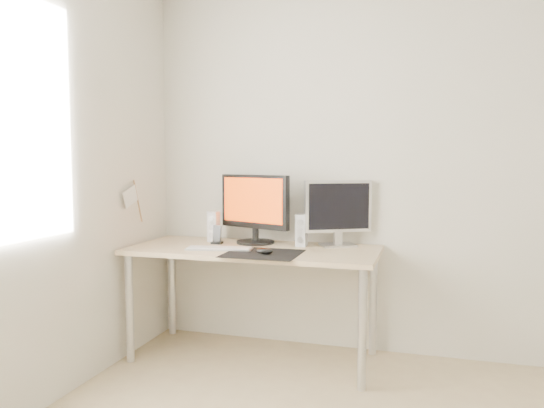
{
  "coord_description": "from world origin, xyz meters",
  "views": [
    {
      "loc": [
        0.16,
        -1.83,
        1.3
      ],
      "look_at": [
        -0.83,
        1.46,
        1.01
      ],
      "focal_mm": 35.0,
      "sensor_mm": 36.0,
      "label": 1
    }
  ],
  "objects_px": {
    "desk": "(254,260)",
    "second_monitor": "(338,210)",
    "main_monitor": "(255,206)",
    "phone_dock": "(217,238)",
    "keyboard": "(219,248)",
    "speaker_left": "(214,226)",
    "speaker_right": "(302,230)",
    "mouse": "(264,251)"
  },
  "relations": [
    {
      "from": "mouse",
      "to": "keyboard",
      "type": "height_order",
      "value": "mouse"
    },
    {
      "from": "second_monitor",
      "to": "main_monitor",
      "type": "bearing_deg",
      "value": -175.46
    },
    {
      "from": "main_monitor",
      "to": "desk",
      "type": "bearing_deg",
      "value": -73.92
    },
    {
      "from": "mouse",
      "to": "desk",
      "type": "bearing_deg",
      "value": 123.14
    },
    {
      "from": "mouse",
      "to": "second_monitor",
      "type": "xyz_separation_m",
      "value": [
        0.37,
        0.44,
        0.22
      ]
    },
    {
      "from": "second_monitor",
      "to": "speaker_right",
      "type": "xyz_separation_m",
      "value": [
        -0.23,
        -0.07,
        -0.14
      ]
    },
    {
      "from": "speaker_left",
      "to": "desk",
      "type": "bearing_deg",
      "value": -26.01
    },
    {
      "from": "second_monitor",
      "to": "phone_dock",
      "type": "xyz_separation_m",
      "value": [
        -0.8,
        -0.13,
        -0.2
      ]
    },
    {
      "from": "desk",
      "to": "second_monitor",
      "type": "distance_m",
      "value": 0.64
    },
    {
      "from": "desk",
      "to": "second_monitor",
      "type": "height_order",
      "value": "second_monitor"
    },
    {
      "from": "keyboard",
      "to": "main_monitor",
      "type": "bearing_deg",
      "value": 66.07
    },
    {
      "from": "phone_dock",
      "to": "main_monitor",
      "type": "bearing_deg",
      "value": 20.49
    },
    {
      "from": "second_monitor",
      "to": "keyboard",
      "type": "relative_size",
      "value": 1.0
    },
    {
      "from": "second_monitor",
      "to": "phone_dock",
      "type": "height_order",
      "value": "second_monitor"
    },
    {
      "from": "mouse",
      "to": "speaker_right",
      "type": "relative_size",
      "value": 0.5
    },
    {
      "from": "desk",
      "to": "phone_dock",
      "type": "bearing_deg",
      "value": 163.83
    },
    {
      "from": "main_monitor",
      "to": "phone_dock",
      "type": "height_order",
      "value": "main_monitor"
    },
    {
      "from": "main_monitor",
      "to": "keyboard",
      "type": "xyz_separation_m",
      "value": [
        -0.13,
        -0.3,
        -0.25
      ]
    },
    {
      "from": "speaker_right",
      "to": "keyboard",
      "type": "bearing_deg",
      "value": -149.18
    },
    {
      "from": "main_monitor",
      "to": "phone_dock",
      "type": "distance_m",
      "value": 0.33
    },
    {
      "from": "main_monitor",
      "to": "speaker_left",
      "type": "distance_m",
      "value": 0.33
    },
    {
      "from": "mouse",
      "to": "speaker_left",
      "type": "relative_size",
      "value": 0.5
    },
    {
      "from": "keyboard",
      "to": "speaker_left",
      "type": "bearing_deg",
      "value": 118.78
    },
    {
      "from": "phone_dock",
      "to": "speaker_right",
      "type": "bearing_deg",
      "value": 6.47
    },
    {
      "from": "speaker_right",
      "to": "phone_dock",
      "type": "bearing_deg",
      "value": -173.53
    },
    {
      "from": "main_monitor",
      "to": "phone_dock",
      "type": "relative_size",
      "value": 4.22
    },
    {
      "from": "desk",
      "to": "speaker_right",
      "type": "height_order",
      "value": "speaker_right"
    },
    {
      "from": "main_monitor",
      "to": "speaker_right",
      "type": "xyz_separation_m",
      "value": [
        0.33,
        -0.02,
        -0.15
      ]
    },
    {
      "from": "second_monitor",
      "to": "keyboard",
      "type": "distance_m",
      "value": 0.81
    },
    {
      "from": "main_monitor",
      "to": "speaker_right",
      "type": "distance_m",
      "value": 0.37
    },
    {
      "from": "main_monitor",
      "to": "second_monitor",
      "type": "xyz_separation_m",
      "value": [
        0.56,
        0.04,
        -0.01
      ]
    },
    {
      "from": "main_monitor",
      "to": "keyboard",
      "type": "relative_size",
      "value": 1.22
    },
    {
      "from": "speaker_left",
      "to": "speaker_right",
      "type": "height_order",
      "value": "same"
    },
    {
      "from": "speaker_left",
      "to": "second_monitor",
      "type": "bearing_deg",
      "value": 3.13
    },
    {
      "from": "second_monitor",
      "to": "phone_dock",
      "type": "bearing_deg",
      "value": -170.5
    },
    {
      "from": "speaker_right",
      "to": "keyboard",
      "type": "height_order",
      "value": "speaker_right"
    },
    {
      "from": "speaker_right",
      "to": "phone_dock",
      "type": "distance_m",
      "value": 0.58
    },
    {
      "from": "second_monitor",
      "to": "speaker_left",
      "type": "relative_size",
      "value": 2.06
    },
    {
      "from": "speaker_right",
      "to": "phone_dock",
      "type": "relative_size",
      "value": 1.68
    },
    {
      "from": "mouse",
      "to": "speaker_right",
      "type": "height_order",
      "value": "speaker_right"
    },
    {
      "from": "speaker_left",
      "to": "phone_dock",
      "type": "distance_m",
      "value": 0.13
    },
    {
      "from": "second_monitor",
      "to": "keyboard",
      "type": "bearing_deg",
      "value": -153.45
    }
  ]
}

